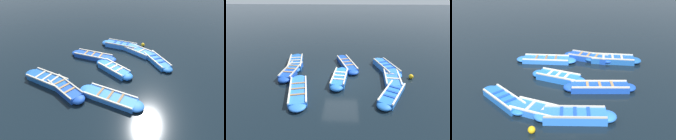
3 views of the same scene
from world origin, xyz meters
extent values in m
plane|color=black|center=(0.00, 0.00, 0.00)|extent=(120.00, 120.00, 0.00)
cube|color=blue|center=(-1.79, 2.40, 0.14)|extent=(3.11, 1.61, 0.28)
ellipsoid|color=blue|center=(-3.23, 2.07, 0.14)|extent=(1.10, 1.08, 0.28)
ellipsoid|color=blue|center=(-0.35, 2.73, 0.14)|extent=(1.10, 1.08, 0.28)
cube|color=silver|center=(-1.69, 1.97, 0.32)|extent=(2.85, 0.73, 0.07)
cube|color=silver|center=(-1.89, 2.84, 0.32)|extent=(2.85, 0.73, 0.07)
cube|color=olive|center=(-2.40, 2.26, 0.30)|extent=(0.33, 0.86, 0.04)
cube|color=olive|center=(-1.79, 2.40, 0.30)|extent=(0.33, 0.86, 0.04)
cube|color=olive|center=(-1.18, 2.54, 0.30)|extent=(0.33, 0.86, 0.04)
cube|color=#1947B7|center=(2.23, -0.38, 0.16)|extent=(3.07, 1.68, 0.32)
ellipsoid|color=#1947B7|center=(0.82, -0.83, 0.16)|extent=(0.97, 0.96, 0.32)
ellipsoid|color=#1947B7|center=(3.64, 0.07, 0.16)|extent=(0.97, 0.96, 0.32)
cube|color=beige|center=(2.34, -0.73, 0.36)|extent=(2.79, 0.96, 0.07)
cube|color=beige|center=(2.12, -0.03, 0.36)|extent=(2.79, 0.96, 0.07)
cube|color=#9E7A51|center=(1.63, -0.57, 0.34)|extent=(0.35, 0.73, 0.04)
cube|color=#9E7A51|center=(2.23, -0.38, 0.34)|extent=(0.35, 0.73, 0.04)
cube|color=#9E7A51|center=(2.83, -0.19, 0.34)|extent=(0.35, 0.73, 0.04)
cube|color=blue|center=(0.02, -3.34, 0.15)|extent=(2.45, 1.18, 0.31)
ellipsoid|color=blue|center=(-1.16, -3.22, 0.15)|extent=(0.99, 0.96, 0.31)
ellipsoid|color=blue|center=(1.19, -3.46, 0.15)|extent=(0.99, 0.96, 0.31)
cube|color=silver|center=(-0.03, -3.77, 0.34)|extent=(2.32, 0.31, 0.07)
cube|color=silver|center=(0.06, -2.90, 0.34)|extent=(2.32, 0.31, 0.07)
cube|color=beige|center=(-0.32, -3.30, 0.33)|extent=(0.22, 0.85, 0.04)
cube|color=beige|center=(0.35, -3.37, 0.33)|extent=(0.22, 0.85, 0.04)
cube|color=blue|center=(-1.89, -2.92, 0.15)|extent=(2.62, 1.98, 0.30)
ellipsoid|color=blue|center=(-2.99, -2.29, 0.15)|extent=(1.07, 1.06, 0.30)
ellipsoid|color=blue|center=(-0.78, -3.54, 0.15)|extent=(1.07, 1.06, 0.30)
cube|color=silver|center=(-2.07, -3.25, 0.33)|extent=(2.21, 1.29, 0.07)
cube|color=silver|center=(-1.70, -2.59, 0.33)|extent=(2.21, 1.29, 0.07)
cube|color=#1947B7|center=(-2.36, -2.65, 0.32)|extent=(0.48, 0.71, 0.04)
cube|color=#1947B7|center=(-1.89, -2.92, 0.32)|extent=(0.48, 0.71, 0.04)
cube|color=#1947B7|center=(-1.42, -3.18, 0.32)|extent=(0.48, 0.71, 0.04)
cube|color=blue|center=(1.72, -3.29, 0.19)|extent=(2.82, 1.63, 0.37)
ellipsoid|color=blue|center=(0.44, -3.67, 0.19)|extent=(1.07, 1.05, 0.37)
ellipsoid|color=blue|center=(3.00, -2.91, 0.19)|extent=(1.07, 1.05, 0.37)
cube|color=#B2AD9E|center=(1.84, -3.69, 0.41)|extent=(2.53, 0.82, 0.07)
cube|color=#B2AD9E|center=(1.60, -2.89, 0.41)|extent=(2.53, 0.82, 0.07)
cube|color=#1947B7|center=(1.18, -3.45, 0.39)|extent=(0.36, 0.81, 0.04)
cube|color=#1947B7|center=(1.72, -3.29, 0.39)|extent=(0.36, 0.81, 0.04)
cube|color=#1947B7|center=(2.27, -3.13, 0.39)|extent=(0.36, 0.81, 0.04)
cube|color=blue|center=(-0.17, 0.08, 0.18)|extent=(2.45, 1.12, 0.35)
ellipsoid|color=blue|center=(-1.35, 0.21, 0.18)|extent=(0.91, 0.88, 0.35)
ellipsoid|color=blue|center=(1.01, -0.05, 0.18)|extent=(0.91, 0.88, 0.35)
cube|color=beige|center=(-0.21, -0.31, 0.39)|extent=(2.32, 0.33, 0.07)
cube|color=beige|center=(-0.13, 0.48, 0.39)|extent=(2.32, 0.33, 0.07)
cube|color=beige|center=(-0.67, 0.14, 0.37)|extent=(0.22, 0.77, 0.04)
cube|color=beige|center=(-0.17, 0.08, 0.37)|extent=(0.22, 0.77, 0.04)
cube|color=beige|center=(0.33, 0.03, 0.37)|extent=(0.22, 0.77, 0.04)
cube|color=#1947B7|center=(0.74, 3.54, 0.18)|extent=(2.62, 1.08, 0.35)
ellipsoid|color=#1947B7|center=(-0.53, 3.65, 0.18)|extent=(0.88, 0.86, 0.35)
ellipsoid|color=#1947B7|center=(2.01, 3.43, 0.18)|extent=(0.88, 0.86, 0.35)
cube|color=#B2AD9E|center=(0.71, 3.15, 0.39)|extent=(2.50, 0.30, 0.07)
cube|color=#B2AD9E|center=(0.78, 3.93, 0.39)|extent=(2.50, 0.30, 0.07)
cube|color=#9E7A51|center=(0.20, 3.59, 0.37)|extent=(0.21, 0.77, 0.04)
cube|color=#9E7A51|center=(0.74, 3.54, 0.37)|extent=(0.21, 0.77, 0.04)
cube|color=#9E7A51|center=(1.28, 3.49, 0.37)|extent=(0.21, 0.77, 0.04)
cube|color=#1E59AD|center=(2.31, 3.66, 0.18)|extent=(2.85, 1.45, 0.36)
ellipsoid|color=#1E59AD|center=(0.98, 3.42, 0.18)|extent=(1.08, 1.06, 0.36)
ellipsoid|color=#1E59AD|center=(3.65, 3.91, 0.18)|extent=(1.08, 1.06, 0.36)
cube|color=beige|center=(2.39, 3.22, 0.39)|extent=(2.63, 0.56, 0.07)
cube|color=beige|center=(2.23, 4.11, 0.39)|extent=(2.63, 0.56, 0.07)
cube|color=beige|center=(1.74, 3.56, 0.38)|extent=(0.29, 0.88, 0.04)
cube|color=beige|center=(2.31, 3.66, 0.38)|extent=(0.29, 0.88, 0.04)
cube|color=beige|center=(2.88, 3.77, 0.38)|extent=(0.29, 0.88, 0.04)
sphere|color=#EAB214|center=(0.34, -4.68, 0.15)|extent=(0.30, 0.30, 0.30)
camera|label=1|loc=(-6.46, 7.96, 6.72)|focal=28.00mm
camera|label=2|loc=(-10.26, -0.31, 5.49)|focal=28.00mm
camera|label=3|loc=(4.10, -12.31, 6.50)|focal=42.00mm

